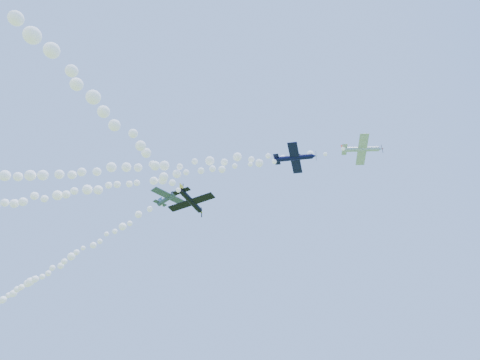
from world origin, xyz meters
The scene contains 7 objects.
plane_white centered at (22.47, 3.66, 50.10)m, with size 7.45×7.84×2.78m.
smoke_trail_white centered at (-17.93, -12.10, 49.81)m, with size 76.81×31.65×3.15m, color white, non-canonical shape.
plane_navy centered at (11.59, -2.42, 47.88)m, with size 7.94×8.41×2.95m.
smoke_trail_navy centered at (-29.92, -13.09, 47.69)m, with size 78.51×22.33×3.08m, color white, non-canonical shape.
plane_grey centered at (-9.34, -10.12, 41.59)m, with size 7.14×7.56×1.91m.
smoke_trail_grey centered at (-50.80, 0.75, 41.17)m, with size 78.88×22.59×3.21m, color white, non-canonical shape.
plane_black centered at (-1.50, -14.49, 35.54)m, with size 7.44×7.07×2.17m.
Camera 1 is at (28.94, -55.75, 2.00)m, focal length 30.00 mm.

